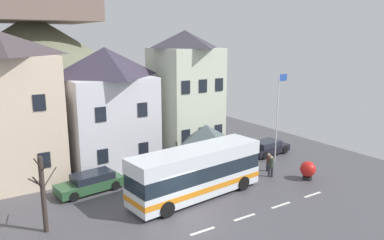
% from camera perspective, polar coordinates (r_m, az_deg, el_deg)
% --- Properties ---
extents(ground_plane, '(40.00, 60.00, 0.07)m').
position_cam_1_polar(ground_plane, '(22.55, -0.60, -15.05)').
color(ground_plane, '#4B4A50').
extents(townhouse_00, '(6.84, 6.83, 10.85)m').
position_cam_1_polar(townhouse_00, '(29.89, -26.54, 1.60)').
color(townhouse_00, beige).
rests_on(townhouse_00, ground_plane).
extents(townhouse_01, '(6.65, 6.47, 9.64)m').
position_cam_1_polar(townhouse_01, '(31.46, -12.79, 1.97)').
color(townhouse_01, silver).
rests_on(townhouse_01, ground_plane).
extents(townhouse_02, '(5.10, 5.80, 11.00)m').
position_cam_1_polar(townhouse_02, '(34.19, -1.07, 4.26)').
color(townhouse_02, beige).
rests_on(townhouse_02, ground_plane).
extents(hilltop_castle, '(42.26, 42.26, 22.67)m').
position_cam_1_polar(hilltop_castle, '(53.67, -22.82, 8.09)').
color(hilltop_castle, '#6E7158').
rests_on(hilltop_castle, ground_plane).
extents(transit_bus, '(9.73, 3.50, 3.32)m').
position_cam_1_polar(transit_bus, '(24.88, 0.67, -8.03)').
color(transit_bus, silver).
rests_on(transit_bus, ground_plane).
extents(bus_shelter, '(3.60, 3.60, 3.91)m').
position_cam_1_polar(bus_shelter, '(28.63, 2.15, -2.20)').
color(bus_shelter, '#473D33').
rests_on(bus_shelter, ground_plane).
extents(parked_car_00, '(4.22, 2.17, 1.26)m').
position_cam_1_polar(parked_car_00, '(34.67, 11.42, -4.13)').
color(parked_car_00, black).
rests_on(parked_car_00, ground_plane).
extents(parked_car_01, '(4.69, 2.31, 1.30)m').
position_cam_1_polar(parked_car_01, '(26.99, -15.16, -9.15)').
color(parked_car_01, '#2D5733').
rests_on(parked_car_01, ground_plane).
extents(pedestrian_00, '(0.30, 0.33, 1.47)m').
position_cam_1_polar(pedestrian_00, '(30.36, 11.57, -6.22)').
color(pedestrian_00, '#2D2D38').
rests_on(pedestrian_00, ground_plane).
extents(pedestrian_01, '(0.36, 0.36, 1.68)m').
position_cam_1_polar(pedestrian_01, '(29.15, 11.91, -6.78)').
color(pedestrian_01, '#2D2D38').
rests_on(pedestrian_01, ground_plane).
extents(public_bench, '(1.58, 0.48, 0.87)m').
position_cam_1_polar(public_bench, '(30.96, -1.54, -6.21)').
color(public_bench, '#473828').
rests_on(public_bench, ground_plane).
extents(flagpole, '(0.95, 0.10, 7.53)m').
position_cam_1_polar(flagpole, '(31.76, 12.94, 1.17)').
color(flagpole, silver).
rests_on(flagpole, ground_plane).
extents(harbour_buoy, '(1.15, 1.15, 1.40)m').
position_cam_1_polar(harbour_buoy, '(29.35, 17.22, -7.23)').
color(harbour_buoy, black).
rests_on(harbour_buoy, ground_plane).
extents(bare_tree_01, '(1.62, 1.54, 4.48)m').
position_cam_1_polar(bare_tree_01, '(21.90, -21.72, -10.30)').
color(bare_tree_01, '#382D28').
rests_on(bare_tree_01, ground_plane).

